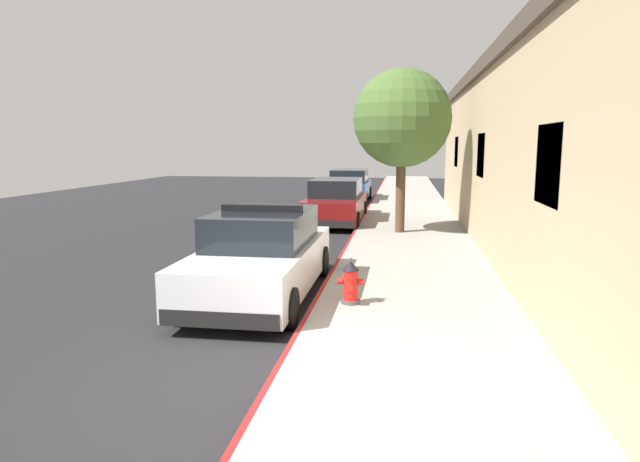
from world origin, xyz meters
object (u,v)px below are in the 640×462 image
at_px(parked_car_silver_ahead, 336,202).
at_px(street_tree, 402,119).
at_px(parked_car_dark_far, 349,187).
at_px(police_cruiser, 262,256).
at_px(fire_hydrant, 351,283).

relative_size(parked_car_silver_ahead, street_tree, 1.01).
relative_size(parked_car_dark_far, street_tree, 1.01).
xyz_separation_m(parked_car_silver_ahead, street_tree, (2.26, -2.67, 2.76)).
bearing_deg(street_tree, police_cruiser, -109.58).
relative_size(parked_car_silver_ahead, fire_hydrant, 6.37).
relative_size(parked_car_dark_far, fire_hydrant, 6.37).
distance_m(parked_car_dark_far, fire_hydrant, 17.84).
bearing_deg(parked_car_dark_far, police_cruiser, -89.82).
bearing_deg(fire_hydrant, parked_car_silver_ahead, 98.31).
bearing_deg(street_tree, parked_car_silver_ahead, 130.23).
distance_m(parked_car_silver_ahead, parked_car_dark_far, 7.39).
xyz_separation_m(fire_hydrant, street_tree, (0.74, 7.70, 2.99)).
relative_size(police_cruiser, fire_hydrant, 6.37).
bearing_deg(police_cruiser, fire_hydrant, -25.38).
height_order(parked_car_silver_ahead, street_tree, street_tree).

